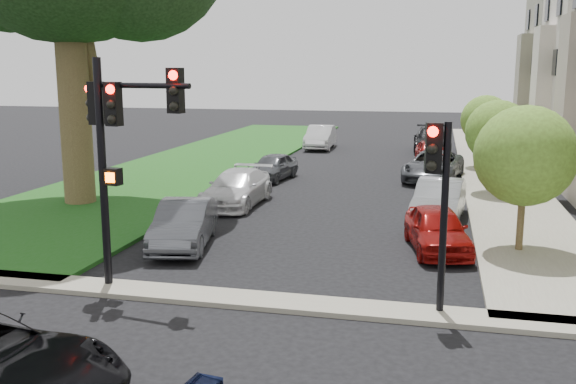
% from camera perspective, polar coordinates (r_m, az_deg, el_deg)
% --- Properties ---
extents(ground, '(140.00, 140.00, 0.00)m').
position_cam_1_polar(ground, '(12.95, -5.21, -12.86)').
color(ground, black).
rests_on(ground, ground).
extents(grass_strip, '(8.00, 44.00, 0.12)m').
position_cam_1_polar(grass_strip, '(37.83, -6.70, 2.99)').
color(grass_strip, '#22561F').
rests_on(grass_strip, ground).
extents(sidewalk_right, '(3.50, 44.00, 0.12)m').
position_cam_1_polar(sidewalk_right, '(35.72, 17.82, 2.07)').
color(sidewalk_right, '#A4A08B').
rests_on(sidewalk_right, ground).
extents(sidewalk_cross, '(60.00, 1.00, 0.12)m').
position_cam_1_polar(sidewalk_cross, '(14.69, -2.72, -9.62)').
color(sidewalk_cross, '#A4A08B').
rests_on(sidewalk_cross, ground).
extents(small_tree_a, '(2.83, 2.83, 4.24)m').
position_cam_1_polar(small_tree_a, '(19.09, 20.33, 3.03)').
color(small_tree_a, '#4B3B24').
rests_on(small_tree_a, ground).
extents(small_tree_b, '(2.65, 2.65, 3.97)m').
position_cam_1_polar(small_tree_b, '(27.99, 18.14, 5.09)').
color(small_tree_b, '#4B3B24').
rests_on(small_tree_b, ground).
extents(small_tree_c, '(2.59, 2.59, 3.88)m').
position_cam_1_polar(small_tree_c, '(35.28, 17.18, 6.13)').
color(small_tree_c, '#4B3B24').
rests_on(small_tree_c, ground).
extents(traffic_signal_main, '(2.68, 0.70, 5.47)m').
position_cam_1_polar(traffic_signal_main, '(15.32, -14.86, 5.16)').
color(traffic_signal_main, black).
rests_on(traffic_signal_main, ground).
extents(traffic_signal_secondary, '(0.54, 0.44, 4.15)m').
position_cam_1_polar(traffic_signal_secondary, '(13.61, 13.23, 0.84)').
color(traffic_signal_secondary, black).
rests_on(traffic_signal_secondary, ground).
extents(car_parked_0, '(2.27, 4.05, 1.30)m').
position_cam_1_polar(car_parked_0, '(19.06, 13.12, -3.23)').
color(car_parked_0, maroon).
rests_on(car_parked_0, ground).
extents(car_parked_1, '(1.96, 4.48, 1.43)m').
position_cam_1_polar(car_parked_1, '(22.84, 13.28, -0.75)').
color(car_parked_1, '#999BA0').
rests_on(car_parked_1, ground).
extents(car_parked_2, '(3.09, 5.34, 1.40)m').
position_cam_1_polar(car_parked_2, '(31.13, 12.80, 2.29)').
color(car_parked_2, '#3F4247').
rests_on(car_parked_2, ground).
extents(car_parked_3, '(2.09, 4.12, 1.34)m').
position_cam_1_polar(car_parked_3, '(36.54, 12.63, 3.49)').
color(car_parked_3, maroon).
rests_on(car_parked_3, ground).
extents(car_parked_4, '(2.46, 5.62, 1.61)m').
position_cam_1_polar(car_parked_4, '(41.53, 12.67, 4.53)').
color(car_parked_4, black).
rests_on(car_parked_4, ground).
extents(car_parked_5, '(2.26, 4.36, 1.37)m').
position_cam_1_polar(car_parked_5, '(19.27, -9.22, -2.83)').
color(car_parked_5, '#3F4247').
rests_on(car_parked_5, ground).
extents(car_parked_6, '(2.00, 4.71, 1.36)m').
position_cam_1_polar(car_parked_6, '(24.85, -4.57, 0.35)').
color(car_parked_6, silver).
rests_on(car_parked_6, ground).
extents(car_parked_7, '(2.00, 3.89, 1.27)m').
position_cam_1_polar(car_parked_7, '(30.52, -1.37, 2.26)').
color(car_parked_7, '#3F4247').
rests_on(car_parked_7, ground).
extents(car_parked_9, '(1.78, 4.69, 1.53)m').
position_cam_1_polar(car_parked_9, '(42.69, 2.90, 4.89)').
color(car_parked_9, silver).
rests_on(car_parked_9, ground).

